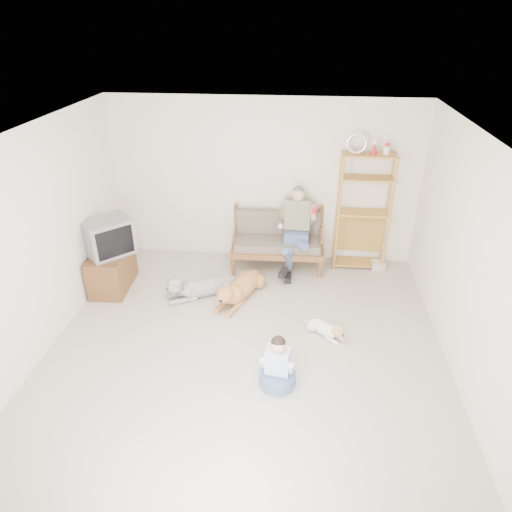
# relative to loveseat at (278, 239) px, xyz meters

# --- Properties ---
(floor) EXTENTS (5.50, 5.50, 0.00)m
(floor) POSITION_rel_loveseat_xyz_m (-0.27, -2.41, -0.49)
(floor) COLOR beige
(floor) RESTS_ON ground
(ceiling) EXTENTS (5.50, 5.50, 0.00)m
(ceiling) POSITION_rel_loveseat_xyz_m (-0.27, -2.41, 2.21)
(ceiling) COLOR white
(ceiling) RESTS_ON ground
(wall_back) EXTENTS (5.00, 0.00, 5.00)m
(wall_back) POSITION_rel_loveseat_xyz_m (-0.27, 0.34, 0.86)
(wall_back) COLOR silver
(wall_back) RESTS_ON ground
(wall_front) EXTENTS (5.00, 0.00, 5.00)m
(wall_front) POSITION_rel_loveseat_xyz_m (-0.27, -5.16, 0.86)
(wall_front) COLOR silver
(wall_front) RESTS_ON ground
(wall_left) EXTENTS (0.00, 5.50, 5.50)m
(wall_left) POSITION_rel_loveseat_xyz_m (-2.77, -2.41, 0.86)
(wall_left) COLOR silver
(wall_left) RESTS_ON ground
(wall_right) EXTENTS (0.00, 5.50, 5.50)m
(wall_right) POSITION_rel_loveseat_xyz_m (2.23, -2.41, 0.86)
(wall_right) COLOR silver
(wall_right) RESTS_ON ground
(loveseat) EXTENTS (1.53, 0.76, 0.95)m
(loveseat) POSITION_rel_loveseat_xyz_m (0.00, 0.00, 0.00)
(loveseat) COLOR brown
(loveseat) RESTS_ON ground
(man) EXTENTS (0.54, 0.77, 1.24)m
(man) POSITION_rel_loveseat_xyz_m (0.28, -0.22, 0.16)
(man) COLOR slate
(man) RESTS_ON loveseat
(etagere) EXTENTS (0.85, 0.37, 2.23)m
(etagere) POSITION_rel_loveseat_xyz_m (1.35, 0.14, 0.50)
(etagere) COLOR #AC8136
(etagere) RESTS_ON ground
(book_stack) EXTENTS (0.23, 0.17, 0.14)m
(book_stack) POSITION_rel_loveseat_xyz_m (1.68, 0.04, -0.42)
(book_stack) COLOR silver
(book_stack) RESTS_ON ground
(tv_stand) EXTENTS (0.54, 0.92, 0.60)m
(tv_stand) POSITION_rel_loveseat_xyz_m (-2.50, -0.95, -0.19)
(tv_stand) COLOR brown
(tv_stand) RESTS_ON ground
(crt_tv) EXTENTS (0.82, 0.82, 0.54)m
(crt_tv) POSITION_rel_loveseat_xyz_m (-2.46, -0.96, 0.38)
(crt_tv) COLOR slate
(crt_tv) RESTS_ON tv_stand
(wall_outlet) EXTENTS (0.12, 0.02, 0.08)m
(wall_outlet) POSITION_rel_loveseat_xyz_m (-1.52, 0.32, -0.19)
(wall_outlet) COLOR white
(wall_outlet) RESTS_ON ground
(golden_retriever) EXTENTS (0.67, 1.32, 0.42)m
(golden_retriever) POSITION_rel_loveseat_xyz_m (-0.50, -1.08, -0.32)
(golden_retriever) COLOR #B6743F
(golden_retriever) RESTS_ON ground
(shaggy_dog) EXTENTS (1.17, 0.72, 0.39)m
(shaggy_dog) POSITION_rel_loveseat_xyz_m (-1.09, -1.07, -0.33)
(shaggy_dog) COLOR silver
(shaggy_dog) RESTS_ON ground
(terrier) EXTENTS (0.56, 0.50, 0.26)m
(terrier) POSITION_rel_loveseat_xyz_m (0.78, -1.85, -0.38)
(terrier) COLOR white
(terrier) RESTS_ON ground
(child) EXTENTS (0.43, 0.43, 0.67)m
(child) POSITION_rel_loveseat_xyz_m (0.17, -2.79, -0.24)
(child) COLOR slate
(child) RESTS_ON ground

